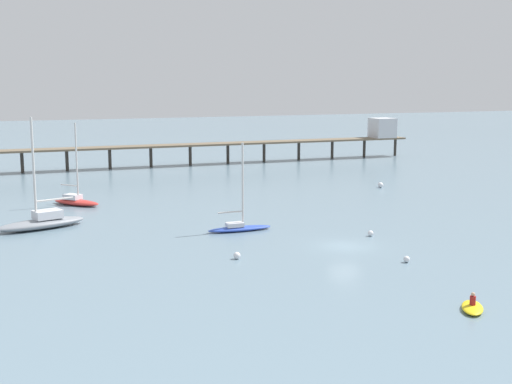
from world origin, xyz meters
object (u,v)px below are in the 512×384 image
Objects in this scene: pier at (247,140)px; sailboat_gray at (42,221)px; mooring_buoy_mid at (407,259)px; dinghy_yellow at (472,307)px; sailboat_blue at (239,225)px; mooring_buoy_inner at (381,185)px; sailboat_red at (76,200)px; mooring_buoy_near at (371,233)px; mooring_buoy_far at (237,256)px.

sailboat_gray reaches higher than pier.
mooring_buoy_mid is at bearing -100.03° from pier.
pier reaches higher than dinghy_yellow.
sailboat_blue is 2.73× the size of dinghy_yellow.
mooring_buoy_inner is (20.35, 42.70, 0.14)m from dinghy_yellow.
mooring_buoy_near is at bearing -48.28° from sailboat_red.
mooring_buoy_far is (-9.18, 16.40, 0.07)m from dinghy_yellow.
pier is at bearing 80.52° from mooring_buoy_near.
sailboat_gray is at bearing 154.91° from sailboat_blue.
pier is 62.64m from mooring_buoy_far.
sailboat_blue is at bearing 148.39° from mooring_buoy_near.
pier reaches higher than mooring_buoy_inner.
sailboat_red reaches higher than mooring_buoy_inner.
sailboat_blue is at bearing 118.60° from mooring_buoy_mid.
sailboat_gray is 18.92× the size of mooring_buoy_far.
mooring_buoy_inner is at bearing 60.95° from mooring_buoy_mid.
sailboat_red is 34.04m from mooring_buoy_near.
dinghy_yellow is (-13.85, -74.54, -3.65)m from pier.
pier is 9.49× the size of sailboat_red.
mooring_buoy_inner is at bearing 33.39° from sailboat_blue.
sailboat_red is at bearing 131.72° from mooring_buoy_near.
sailboat_red is at bearing 107.35° from mooring_buoy_far.
sailboat_red is 16.59× the size of mooring_buoy_far.
pier is at bearing 43.10° from sailboat_red.
mooring_buoy_mid is 36.65m from mooring_buoy_inner.
mooring_buoy_inner is (42.80, 9.21, -0.34)m from sailboat_gray.
mooring_buoy_near is 28.18m from mooring_buoy_inner.
sailboat_blue is 11.59× the size of mooring_buoy_inner.
sailboat_red reaches higher than mooring_buoy_near.
sailboat_gray reaches higher than dinghy_yellow.
pier reaches higher than mooring_buoy_far.
sailboat_gray is 43.78m from mooring_buoy_inner.
dinghy_yellow is 4.24× the size of mooring_buoy_inner.
sailboat_blue is 14.80× the size of mooring_buoy_far.
dinghy_yellow is at bearing -60.77° from mooring_buoy_far.
mooring_buoy_near is at bearing -31.61° from sailboat_blue.
mooring_buoy_mid is at bearing -61.40° from sailboat_blue.
mooring_buoy_far is 1.10× the size of mooring_buoy_mid.
sailboat_gray reaches higher than sailboat_blue.
mooring_buoy_inner is (6.50, -31.85, -3.51)m from pier.
mooring_buoy_near is at bearing -27.65° from sailboat_gray.
mooring_buoy_far is at bearing -72.65° from sailboat_red.
sailboat_red is at bearing 68.48° from sailboat_gray.
mooring_buoy_mid is at bearing -103.49° from mooring_buoy_near.
pier is 54.89m from sailboat_gray.
pier is 29.06× the size of dinghy_yellow.
pier is 52.77m from sailboat_blue.
mooring_buoy_near reaches higher than mooring_buoy_mid.
pier is 56.12m from mooring_buoy_near.
sailboat_gray is (-16.86, 7.89, 0.15)m from sailboat_blue.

